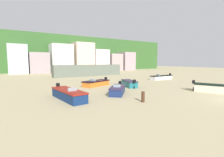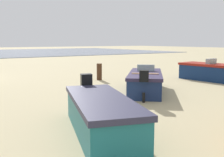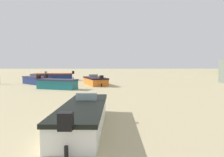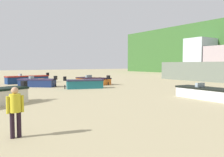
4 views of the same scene
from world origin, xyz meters
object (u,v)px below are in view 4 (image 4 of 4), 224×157
at_px(boat_teal_5, 85,84).
at_px(beach_walker_foreground, 15,108).
at_px(boat_orange_4, 93,81).
at_px(boat_white_3, 211,94).
at_px(boat_navy_1, 27,79).
at_px(boat_navy_2, 37,83).

xyz_separation_m(boat_teal_5, beach_walker_foreground, (12.00, -8.57, 0.51)).
bearing_deg(boat_orange_4, beach_walker_foreground, -146.80).
height_order(boat_white_3, boat_teal_5, boat_teal_5).
bearing_deg(boat_white_3, boat_orange_4, 93.99).
distance_m(boat_navy_1, boat_orange_4, 8.44).
relative_size(boat_white_3, boat_orange_4, 1.14).
height_order(boat_navy_2, boat_teal_5, boat_teal_5).
height_order(boat_navy_1, boat_white_3, boat_navy_1).
xyz_separation_m(boat_navy_2, boat_teal_5, (4.21, 3.32, 0.01)).
bearing_deg(boat_teal_5, beach_walker_foreground, -17.61).
bearing_deg(boat_orange_4, boat_navy_2, 154.45).
distance_m(boat_navy_1, boat_white_3, 21.50).
bearing_deg(boat_white_3, boat_navy_1, 109.47).
xyz_separation_m(boat_navy_1, beach_walker_foreground, (21.52, -5.53, 0.48)).
xyz_separation_m(boat_white_3, boat_orange_4, (-14.51, -0.75, 0.00)).
bearing_deg(beach_walker_foreground, boat_navy_1, 74.56).
height_order(boat_navy_1, boat_navy_2, boat_navy_1).
bearing_deg(boat_orange_4, boat_navy_1, 115.48).
bearing_deg(boat_white_3, beach_walker_foreground, -173.78).
bearing_deg(boat_navy_1, boat_orange_4, -140.18).
height_order(boat_navy_2, boat_orange_4, boat_navy_2).
bearing_deg(boat_navy_2, boat_navy_1, 38.97).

